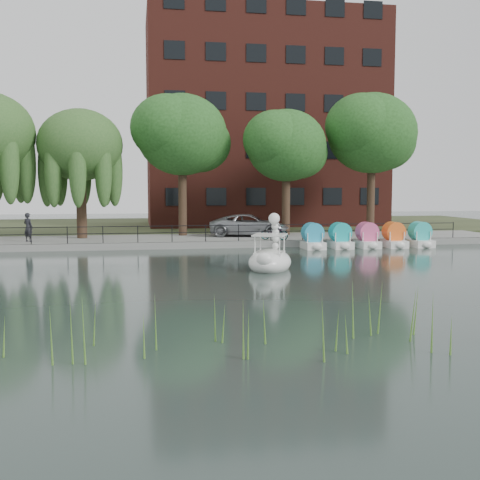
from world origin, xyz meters
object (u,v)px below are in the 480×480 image
object	(u,v)px
bicycle	(274,232)
swan_boat	(270,257)
minivan	(249,224)
pedestrian	(28,225)

from	to	relation	value
bicycle	swan_boat	distance (m)	10.25
minivan	swan_boat	world-z (taller)	swan_boat
minivan	pedestrian	bearing A→B (deg)	109.56
bicycle	swan_boat	xyz separation A→B (m)	(-2.49, -9.94, -0.36)
minivan	swan_boat	size ratio (longest dim) A/B	1.75
pedestrian	swan_boat	bearing A→B (deg)	172.13
minivan	pedestrian	distance (m)	13.81
pedestrian	swan_boat	xyz separation A→B (m)	(12.23, -11.32, -0.85)
bicycle	pedestrian	xyz separation A→B (m)	(-14.71, 1.37, 0.49)
bicycle	pedestrian	distance (m)	14.78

